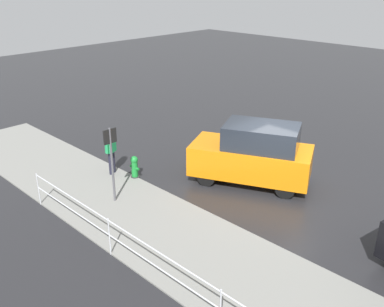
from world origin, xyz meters
name	(u,v)px	position (x,y,z in m)	size (l,w,h in m)	color
ground_plane	(274,189)	(0.00, 0.00, 0.00)	(60.00, 60.00, 0.00)	black
kerb_strip	(183,243)	(0.00, 4.20, 0.02)	(24.00, 3.20, 0.04)	slate
moving_hatchback	(253,154)	(0.84, 0.09, 1.03)	(4.25, 3.19, 2.06)	orange
fire_hydrant	(135,167)	(3.92, 2.63, 0.40)	(0.42, 0.31, 0.80)	#197A2D
pedestrian	(111,149)	(4.71, 2.99, 0.96)	(0.37, 0.53, 1.62)	#1E8C4C
metal_railing	(158,261)	(-0.86, 5.79, 0.74)	(10.83, 0.04, 1.05)	#B7BABF
sign_post	(111,154)	(3.07, 4.10, 1.58)	(0.07, 0.44, 2.40)	#4C4C51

